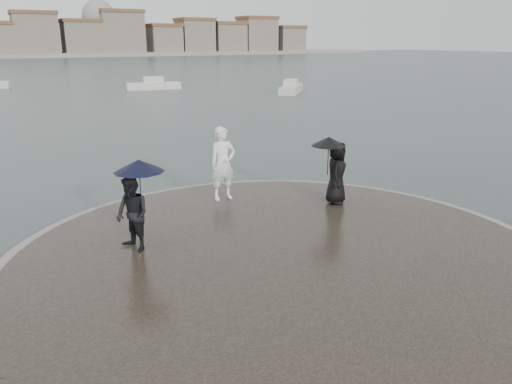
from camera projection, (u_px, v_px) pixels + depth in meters
ground at (395, 351)px, 8.21m from camera, size 400.00×400.00×0.00m
kerb_ring at (284, 262)px, 11.10m from camera, size 12.50×12.50×0.32m
quay_tip at (284, 261)px, 11.10m from camera, size 11.90×11.90×0.36m
statue at (223, 164)px, 14.58m from camera, size 0.79×0.52×2.16m
visitor_left at (134, 200)px, 11.01m from camera, size 1.25×1.16×2.04m
visitor_right at (335, 166)px, 14.21m from camera, size 1.26×1.12×1.95m
boats at (73, 91)px, 46.29m from camera, size 42.07×23.56×1.50m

